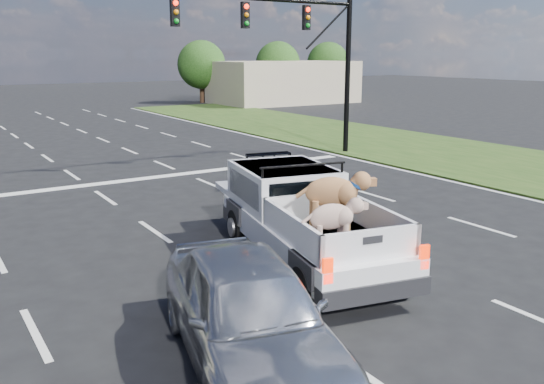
{
  "coord_description": "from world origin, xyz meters",
  "views": [
    {
      "loc": [
        -6.53,
        -8.78,
        4.19
      ],
      "look_at": [
        0.36,
        2.0,
        1.12
      ],
      "focal_mm": 38.0,
      "sensor_mm": 36.0,
      "label": 1
    }
  ],
  "objects_px": {
    "pickup_truck": "(304,217)",
    "black_coupe": "(292,183)",
    "silver_sedan": "(249,311)",
    "traffic_signal": "(302,40)"
  },
  "relations": [
    {
      "from": "silver_sedan",
      "to": "pickup_truck",
      "type": "bearing_deg",
      "value": 57.98
    },
    {
      "from": "black_coupe",
      "to": "traffic_signal",
      "type": "bearing_deg",
      "value": 64.6
    },
    {
      "from": "pickup_truck",
      "to": "black_coupe",
      "type": "relative_size",
      "value": 1.37
    },
    {
      "from": "pickup_truck",
      "to": "black_coupe",
      "type": "height_order",
      "value": "pickup_truck"
    },
    {
      "from": "black_coupe",
      "to": "silver_sedan",
      "type": "bearing_deg",
      "value": -116.66
    },
    {
      "from": "pickup_truck",
      "to": "black_coupe",
      "type": "distance_m",
      "value": 4.77
    },
    {
      "from": "pickup_truck",
      "to": "silver_sedan",
      "type": "xyz_separation_m",
      "value": [
        -2.97,
        -2.87,
        -0.2
      ]
    },
    {
      "from": "traffic_signal",
      "to": "black_coupe",
      "type": "distance_m",
      "value": 8.69
    },
    {
      "from": "pickup_truck",
      "to": "black_coupe",
      "type": "xyz_separation_m",
      "value": [
        2.5,
        4.04,
        -0.37
      ]
    },
    {
      "from": "traffic_signal",
      "to": "pickup_truck",
      "type": "height_order",
      "value": "traffic_signal"
    }
  ]
}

